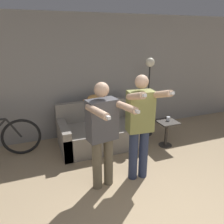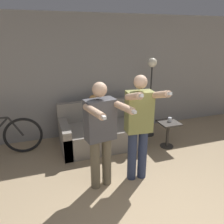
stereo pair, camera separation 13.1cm
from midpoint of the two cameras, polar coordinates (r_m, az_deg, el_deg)
wall_back at (r=4.84m, az=-3.99°, el=9.08°), size 10.00×0.05×2.60m
couch at (r=4.53m, az=-2.08°, el=-5.27°), size 1.64×0.94×0.86m
person_left at (r=3.04m, az=-1.65°, el=-4.86°), size 0.56×0.73×1.60m
person_right at (r=3.23m, az=8.26°, el=-2.93°), size 0.49×0.68×1.66m
cat at (r=4.64m, az=-3.19°, el=3.90°), size 0.43×0.15×0.16m
floor_lamp at (r=4.76m, az=11.01°, el=8.05°), size 0.27×0.27×1.73m
side_table at (r=4.55m, az=15.26°, el=-4.45°), size 0.39×0.39×0.54m
cup at (r=4.52m, az=15.69°, el=-1.89°), size 0.08×0.08×0.08m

